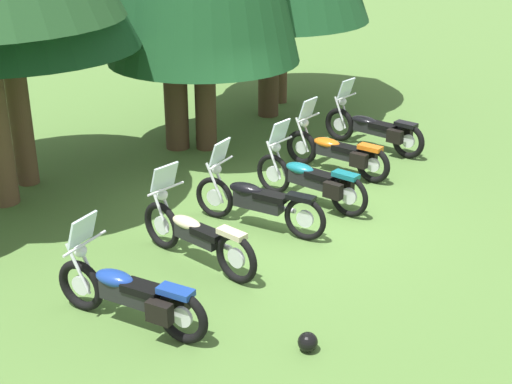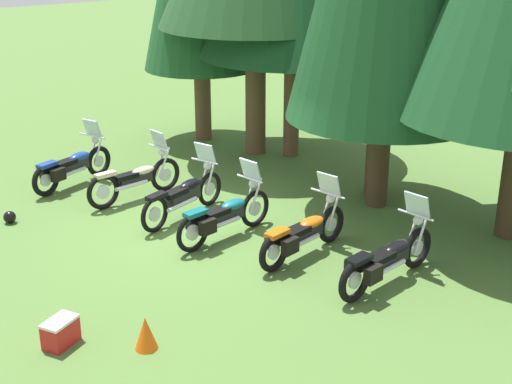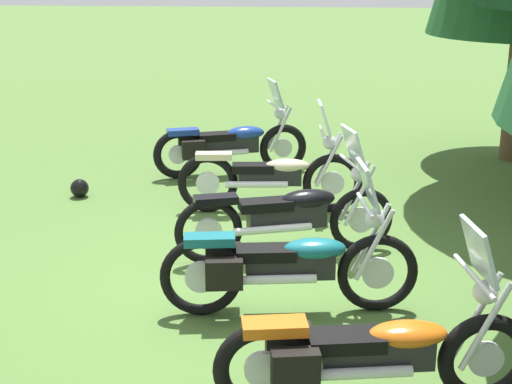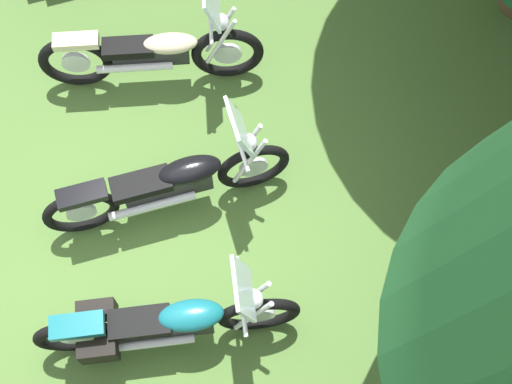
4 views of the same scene
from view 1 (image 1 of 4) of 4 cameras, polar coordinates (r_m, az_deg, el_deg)
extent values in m
plane|color=#4C7033|center=(11.95, 2.07, -1.88)|extent=(80.00, 80.00, 0.00)
torus|color=black|center=(9.51, -13.70, -7.21)|extent=(0.34, 0.70, 0.70)
cylinder|color=silver|center=(9.51, -13.70, -7.21)|extent=(0.13, 0.27, 0.27)
torus|color=black|center=(8.67, -5.86, -9.82)|extent=(0.34, 0.70, 0.70)
cylinder|color=silver|center=(8.67, -5.86, -9.82)|extent=(0.13, 0.27, 0.27)
cube|color=black|center=(9.01, -10.02, -7.88)|extent=(0.46, 0.80, 0.24)
ellipsoid|color=navy|center=(9.06, -11.16, -6.72)|extent=(0.44, 0.61, 0.19)
cube|color=black|center=(8.84, -8.97, -7.58)|extent=(0.41, 0.57, 0.10)
cube|color=navy|center=(8.54, -6.40, -7.85)|extent=(0.33, 0.48, 0.08)
cylinder|color=silver|center=(9.28, -13.93, -5.94)|extent=(0.15, 0.33, 0.65)
cylinder|color=silver|center=(9.39, -13.26, -5.51)|extent=(0.15, 0.33, 0.65)
cylinder|color=silver|center=(9.13, -13.41, -3.99)|extent=(0.74, 0.28, 0.04)
sphere|color=silver|center=(9.24, -13.77, -4.53)|extent=(0.22, 0.22, 0.17)
cylinder|color=silver|center=(9.06, -8.58, -8.26)|extent=(0.32, 0.75, 0.08)
cube|color=silver|center=(9.06, -13.61, -2.95)|extent=(0.47, 0.29, 0.39)
cube|color=black|center=(8.60, -7.66, -9.45)|extent=(0.24, 0.35, 0.26)
cube|color=black|center=(8.84, -6.34, -8.39)|extent=(0.24, 0.35, 0.26)
torus|color=black|center=(10.85, -7.49, -2.64)|extent=(0.17, 0.75, 0.74)
cylinder|color=silver|center=(10.85, -7.49, -2.64)|extent=(0.08, 0.29, 0.29)
torus|color=black|center=(9.85, -1.57, -5.26)|extent=(0.17, 0.75, 0.74)
cylinder|color=silver|center=(9.85, -1.57, -5.26)|extent=(0.08, 0.29, 0.29)
cube|color=black|center=(10.29, -4.69, -3.42)|extent=(0.26, 0.77, 0.21)
ellipsoid|color=beige|center=(10.38, -5.52, -2.43)|extent=(0.28, 0.56, 0.17)
cube|color=black|center=(10.11, -3.88, -3.28)|extent=(0.26, 0.52, 0.10)
cube|color=beige|center=(9.74, -1.94, -3.31)|extent=(0.21, 0.45, 0.08)
cylinder|color=silver|center=(10.64, -7.64, -1.41)|extent=(0.07, 0.34, 0.65)
cylinder|color=silver|center=(10.73, -7.07, -1.18)|extent=(0.07, 0.34, 0.65)
cylinder|color=silver|center=(10.50, -7.16, 0.26)|extent=(0.68, 0.10, 0.04)
sphere|color=silver|center=(10.61, -7.45, -0.21)|extent=(0.18, 0.18, 0.17)
cylinder|color=silver|center=(10.29, -3.55, -3.86)|extent=(0.15, 0.76, 0.08)
cube|color=silver|center=(10.44, -7.28, 1.20)|extent=(0.45, 0.19, 0.39)
torus|color=black|center=(11.77, -3.31, -0.44)|extent=(0.30, 0.70, 0.71)
cylinder|color=silver|center=(11.77, -3.31, -0.44)|extent=(0.13, 0.28, 0.28)
torus|color=black|center=(11.03, 3.91, -2.14)|extent=(0.30, 0.70, 0.71)
cylinder|color=silver|center=(11.03, 3.91, -2.14)|extent=(0.13, 0.28, 0.28)
cube|color=black|center=(11.33, 0.18, -0.73)|extent=(0.44, 0.84, 0.26)
ellipsoid|color=black|center=(11.37, -0.81, 0.23)|extent=(0.42, 0.63, 0.20)
cube|color=black|center=(11.18, 1.19, -0.36)|extent=(0.39, 0.59, 0.10)
cube|color=black|center=(10.93, 3.58, -0.45)|extent=(0.31, 0.48, 0.08)
cylinder|color=silver|center=(11.56, -3.31, 0.71)|extent=(0.14, 0.33, 0.65)
cylinder|color=silver|center=(11.68, -2.89, 0.97)|extent=(0.14, 0.33, 0.65)
cylinder|color=silver|center=(11.46, -2.79, 2.33)|extent=(0.64, 0.23, 0.04)
sphere|color=silver|center=(11.55, -3.16, 1.85)|extent=(0.21, 0.21, 0.17)
cylinder|color=silver|center=(11.39, 1.30, -1.12)|extent=(0.32, 0.80, 0.08)
cube|color=silver|center=(11.41, -2.90, 3.19)|extent=(0.47, 0.28, 0.39)
torus|color=black|center=(12.70, 1.40, 1.45)|extent=(0.19, 0.73, 0.72)
cylinder|color=silver|center=(12.70, 1.40, 1.45)|extent=(0.09, 0.29, 0.28)
torus|color=black|center=(11.88, 7.37, -0.32)|extent=(0.19, 0.73, 0.72)
cylinder|color=silver|center=(11.88, 7.37, -0.32)|extent=(0.09, 0.29, 0.28)
cube|color=black|center=(12.23, 4.30, 1.04)|extent=(0.32, 0.80, 0.23)
ellipsoid|color=#14606B|center=(12.30, 3.50, 1.89)|extent=(0.35, 0.58, 0.18)
cube|color=black|center=(12.08, 5.15, 1.29)|extent=(0.32, 0.55, 0.10)
cube|color=#14606B|center=(11.79, 7.13, 1.32)|extent=(0.26, 0.46, 0.08)
cylinder|color=silver|center=(12.49, 1.40, 2.54)|extent=(0.09, 0.34, 0.65)
cylinder|color=silver|center=(12.62, 1.85, 2.74)|extent=(0.09, 0.34, 0.65)
cylinder|color=silver|center=(12.40, 1.94, 4.02)|extent=(0.64, 0.13, 0.04)
sphere|color=silver|center=(12.49, 1.60, 3.59)|extent=(0.19, 0.19, 0.17)
cylinder|color=silver|center=(12.28, 5.31, 0.68)|extent=(0.19, 0.78, 0.08)
cube|color=silver|center=(12.35, 1.87, 4.83)|extent=(0.46, 0.21, 0.39)
cube|color=black|center=(11.81, 6.13, 0.11)|extent=(0.18, 0.34, 0.26)
cube|color=black|center=(12.08, 7.03, 0.61)|extent=(0.18, 0.34, 0.26)
torus|color=black|center=(14.07, 3.64, 3.54)|extent=(0.23, 0.70, 0.69)
cylinder|color=silver|center=(14.07, 3.64, 3.54)|extent=(0.09, 0.26, 0.26)
torus|color=black|center=(13.33, 9.26, 2.13)|extent=(0.23, 0.70, 0.69)
cylinder|color=silver|center=(13.33, 9.26, 2.13)|extent=(0.09, 0.26, 0.26)
cube|color=black|center=(13.65, 6.39, 3.23)|extent=(0.36, 0.81, 0.21)
ellipsoid|color=#D16014|center=(13.71, 5.64, 3.93)|extent=(0.38, 0.59, 0.16)
cube|color=black|center=(13.52, 7.19, 3.43)|extent=(0.35, 0.56, 0.10)
cube|color=#D16014|center=(13.25, 9.05, 3.49)|extent=(0.28, 0.47, 0.08)
cylinder|color=silver|center=(13.88, 3.67, 4.55)|extent=(0.10, 0.34, 0.65)
cylinder|color=silver|center=(14.01, 4.07, 4.73)|extent=(0.10, 0.34, 0.65)
cylinder|color=silver|center=(13.80, 4.19, 5.91)|extent=(0.73, 0.16, 0.04)
sphere|color=silver|center=(13.88, 3.86, 5.50)|extent=(0.20, 0.20, 0.17)
cylinder|color=silver|center=(13.71, 7.31, 2.95)|extent=(0.21, 0.78, 0.08)
cube|color=silver|center=(13.76, 4.14, 6.64)|extent=(0.46, 0.22, 0.39)
cube|color=black|center=(13.23, 8.15, 2.51)|extent=(0.19, 0.34, 0.26)
cube|color=black|center=(13.53, 8.92, 2.93)|extent=(0.19, 0.34, 0.26)
torus|color=black|center=(15.50, 6.64, 5.34)|extent=(0.19, 0.73, 0.72)
cylinder|color=silver|center=(15.50, 6.64, 5.34)|extent=(0.08, 0.27, 0.27)
torus|color=black|center=(14.68, 11.97, 3.98)|extent=(0.19, 0.73, 0.72)
cylinder|color=silver|center=(14.68, 11.97, 3.98)|extent=(0.08, 0.27, 0.27)
cube|color=black|center=(15.04, 9.26, 5.01)|extent=(0.32, 0.84, 0.21)
ellipsoid|color=black|center=(15.12, 8.56, 5.65)|extent=(0.36, 0.61, 0.16)
cube|color=black|center=(14.90, 10.03, 5.18)|extent=(0.33, 0.57, 0.10)
cube|color=black|center=(14.62, 11.81, 5.27)|extent=(0.26, 0.46, 0.08)
cylinder|color=silver|center=(15.30, 6.69, 6.28)|extent=(0.08, 0.34, 0.65)
cylinder|color=silver|center=(15.45, 7.06, 6.42)|extent=(0.08, 0.34, 0.65)
cylinder|color=silver|center=(15.24, 7.19, 7.51)|extent=(0.67, 0.11, 0.04)
sphere|color=silver|center=(15.32, 6.88, 7.14)|extent=(0.19, 0.19, 0.17)
cylinder|color=silver|center=(15.10, 10.13, 4.73)|extent=(0.17, 0.82, 0.08)
cube|color=silver|center=(15.20, 7.16, 8.17)|extent=(0.45, 0.20, 0.39)
cube|color=black|center=(14.59, 10.96, 4.35)|extent=(0.17, 0.33, 0.26)
cube|color=black|center=(14.90, 11.70, 4.69)|extent=(0.17, 0.33, 0.26)
cylinder|color=brown|center=(13.51, -18.17, 5.60)|extent=(0.39, 0.39, 2.49)
cylinder|color=#42301E|center=(14.82, -6.38, 7.62)|extent=(0.49, 0.49, 2.25)
cylinder|color=#42301E|center=(14.80, -4.02, 6.89)|extent=(0.44, 0.44, 1.85)
cylinder|color=#42301E|center=(16.97, 1.00, 9.79)|extent=(0.48, 0.48, 2.27)
cylinder|color=brown|center=(17.98, 2.07, 11.87)|extent=(0.29, 0.29, 3.09)
sphere|color=black|center=(8.63, 4.12, -11.78)|extent=(0.24, 0.24, 0.24)
camera|label=2|loc=(18.12, 47.03, 17.44)|focal=49.46mm
camera|label=3|loc=(16.61, 19.06, 15.03)|focal=52.95mm
camera|label=4|loc=(13.01, 7.30, 28.94)|focal=50.16mm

